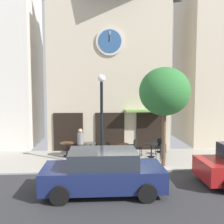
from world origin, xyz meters
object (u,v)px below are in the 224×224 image
object	(u,v)px
cafe_chair_curbside	(110,149)
cafe_chair_outer	(162,151)
street_lamp	(102,121)
cafe_chair_under_awning	(160,145)
street_tree	(165,92)
cafe_table_center	(151,147)
parked_car_navy	(103,172)
cafe_table_center_left	(123,148)
cafe_table_near_curb	(67,146)
cafe_chair_left_end	(136,146)
cafe_table_center_right	(90,147)
pedestrian_grey	(80,144)
cafe_chair_facing_street	(129,151)

from	to	relation	value
cafe_chair_curbside	cafe_chair_outer	bearing A→B (deg)	-9.44
street_lamp	cafe_chair_under_awning	xyz separation A→B (m)	(3.38, 2.14, -1.71)
street_tree	cafe_table_center	world-z (taller)	street_tree
cafe_chair_under_awning	parked_car_navy	xyz separation A→B (m)	(-3.39, -5.20, 0.23)
cafe_chair_under_awning	cafe_chair_curbside	distance (m)	3.03
cafe_chair_outer	cafe_chair_curbside	bearing A→B (deg)	170.56
cafe_table_center_left	parked_car_navy	world-z (taller)	parked_car_navy
cafe_table_near_curb	cafe_table_center_left	distance (m)	3.13
cafe_chair_outer	cafe_chair_left_end	bearing A→B (deg)	137.11
cafe_table_center	cafe_chair_left_end	bearing A→B (deg)	157.51
cafe_table_center_left	cafe_table_center	distance (m)	1.56
cafe_table_center_left	street_lamp	bearing A→B (deg)	-124.92
parked_car_navy	street_tree	bearing A→B (deg)	45.14
cafe_table_center_left	cafe_chair_under_awning	bearing A→B (deg)	10.48
cafe_table_center_right	pedestrian_grey	size ratio (longest dim) A/B	0.43
cafe_chair_facing_street	cafe_chair_curbside	xyz separation A→B (m)	(-0.99, 0.39, 0.00)
street_tree	cafe_chair_curbside	world-z (taller)	street_tree
cafe_table_center	cafe_chair_under_awning	distance (m)	0.81
cafe_table_center_right	pedestrian_grey	bearing A→B (deg)	-118.93
cafe_table_center_left	cafe_chair_curbside	bearing A→B (deg)	-148.84
cafe_table_center_left	cafe_table_center	bearing A→B (deg)	-5.13
cafe_chair_facing_street	parked_car_navy	world-z (taller)	parked_car_navy
cafe_table_center	cafe_table_near_curb	bearing A→B (deg)	174.55
street_tree	cafe_chair_curbside	distance (m)	4.19
cafe_chair_outer	parked_car_navy	distance (m)	5.03
cafe_table_center_left	cafe_table_center	size ratio (longest dim) A/B	0.96
cafe_chair_under_awning	cafe_chair_facing_street	bearing A→B (deg)	-147.11
cafe_table_near_curb	pedestrian_grey	world-z (taller)	pedestrian_grey
cafe_table_center_left	parked_car_navy	distance (m)	4.96
cafe_table_center_left	cafe_table_center	xyz separation A→B (m)	(1.55, -0.14, 0.06)
cafe_table_center_left	cafe_chair_facing_street	size ratio (longest dim) A/B	0.81
cafe_table_center	pedestrian_grey	bearing A→B (deg)	-174.28
cafe_chair_left_end	pedestrian_grey	distance (m)	3.17
street_lamp	cafe_chair_under_awning	distance (m)	4.35
street_lamp	cafe_chair_left_end	bearing A→B (deg)	44.22
cafe_table_center_right	cafe_chair_curbside	world-z (taller)	cafe_chair_curbside
cafe_chair_left_end	pedestrian_grey	xyz separation A→B (m)	(-3.07, -0.71, 0.33)
cafe_table_center_right	parked_car_navy	xyz separation A→B (m)	(0.57, -5.18, 0.28)
pedestrian_grey	cafe_table_near_curb	bearing A→B (deg)	134.16
pedestrian_grey	cafe_chair_outer	bearing A→B (deg)	-5.03
cafe_chair_outer	parked_car_navy	world-z (taller)	parked_car_navy
street_lamp	cafe_table_center_left	world-z (taller)	street_lamp
street_lamp	cafe_chair_curbside	bearing A→B (deg)	70.09
street_lamp	cafe_table_center_right	world-z (taller)	street_lamp
cafe_table_center_left	cafe_chair_facing_street	bearing A→B (deg)	-73.90
street_lamp	cafe_chair_left_end	world-z (taller)	street_lamp
cafe_chair_left_end	cafe_chair_curbside	size ratio (longest dim) A/B	1.00
street_lamp	cafe_chair_curbside	distance (m)	2.19
cafe_chair_outer	cafe_chair_curbside	world-z (taller)	same
cafe_table_center_left	parked_car_navy	xyz separation A→B (m)	(-1.23, -4.80, 0.28)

